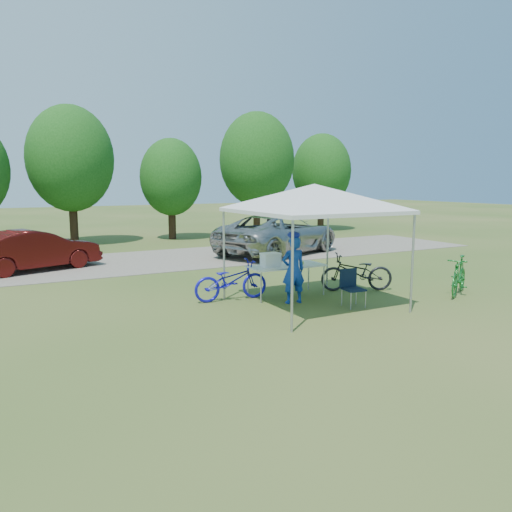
{
  "coord_description": "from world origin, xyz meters",
  "views": [
    {
      "loc": [
        -6.32,
        -9.09,
        2.78
      ],
      "look_at": [
        -0.38,
        2.0,
        0.9
      ],
      "focal_mm": 35.0,
      "sensor_mm": 36.0,
      "label": 1
    }
  ],
  "objects": [
    {
      "name": "bike_dark",
      "position": [
        1.88,
        0.73,
        0.48
      ],
      "size": [
        1.94,
        1.35,
        0.97
      ],
      "primitive_type": "imported",
      "rotation": [
        0.0,
        0.0,
        -2.0
      ],
      "color": "black",
      "rests_on": "ground"
    },
    {
      "name": "treeline",
      "position": [
        -0.29,
        14.05,
        3.53
      ],
      "size": [
        24.89,
        4.28,
        6.3
      ],
      "color": "#382314",
      "rests_on": "ground"
    },
    {
      "name": "cooler",
      "position": [
        -0.47,
        1.09,
        0.93
      ],
      "size": [
        0.45,
        0.31,
        0.33
      ],
      "color": "white",
      "rests_on": "folding_table"
    },
    {
      "name": "bike_blue",
      "position": [
        -1.4,
        1.34,
        0.47
      ],
      "size": [
        1.84,
        0.75,
        0.95
      ],
      "primitive_type": "imported",
      "rotation": [
        0.0,
        0.0,
        1.5
      ],
      "color": "#1715B8",
      "rests_on": "ground"
    },
    {
      "name": "canopy",
      "position": [
        0.0,
        0.0,
        2.65
      ],
      "size": [
        4.53,
        4.53,
        3.0
      ],
      "color": "#A5A5AA",
      "rests_on": "ground"
    },
    {
      "name": "ice_cream_cup",
      "position": [
        0.4,
        1.04,
        0.8
      ],
      "size": [
        0.08,
        0.08,
        0.06
      ],
      "primitive_type": "cylinder",
      "color": "#B7C92F",
      "rests_on": "folding_table"
    },
    {
      "name": "cyclist",
      "position": [
        -0.26,
        0.41,
        0.77
      ],
      "size": [
        0.61,
        0.44,
        1.55
      ],
      "primitive_type": "imported",
      "rotation": [
        0.0,
        0.0,
        3.01
      ],
      "color": "#1439A4",
      "rests_on": "ground"
    },
    {
      "name": "bike_green",
      "position": [
        3.82,
        -0.8,
        0.48
      ],
      "size": [
        1.61,
        1.19,
        0.96
      ],
      "primitive_type": "imported",
      "rotation": [
        0.0,
        0.0,
        -1.05
      ],
      "color": "#176924",
      "rests_on": "ground"
    },
    {
      "name": "folding_chair",
      "position": [
        0.74,
        -0.44,
        0.49
      ],
      "size": [
        0.47,
        0.49,
        0.84
      ],
      "rotation": [
        0.0,
        0.0,
        -0.12
      ],
      "color": "black",
      "rests_on": "ground"
    },
    {
      "name": "sedan",
      "position": [
        -5.11,
        7.78,
        0.66
      ],
      "size": [
        4.1,
        2.53,
        1.28
      ],
      "primitive_type": "imported",
      "rotation": [
        0.0,
        0.0,
        1.9
      ],
      "color": "#430D0B",
      "rests_on": "gravel_strip"
    },
    {
      "name": "minivan",
      "position": [
        3.45,
        7.29,
        0.79
      ],
      "size": [
        6.08,
        4.5,
        1.54
      ],
      "primitive_type": "imported",
      "rotation": [
        0.0,
        0.0,
        1.97
      ],
      "color": "#A5A4A0",
      "rests_on": "gravel_strip"
    },
    {
      "name": "folding_table",
      "position": [
        -0.03,
        1.09,
        0.73
      ],
      "size": [
        1.87,
        0.78,
        0.77
      ],
      "color": "white",
      "rests_on": "ground"
    },
    {
      "name": "ground",
      "position": [
        0.0,
        0.0,
        0.0
      ],
      "size": [
        100.0,
        100.0,
        0.0
      ],
      "primitive_type": "plane",
      "color": "#2D5119",
      "rests_on": "ground"
    },
    {
      "name": "gravel_strip",
      "position": [
        0.0,
        8.0,
        0.01
      ],
      "size": [
        24.0,
        5.0,
        0.02
      ],
      "primitive_type": "cube",
      "color": "gray",
      "rests_on": "ground"
    }
  ]
}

